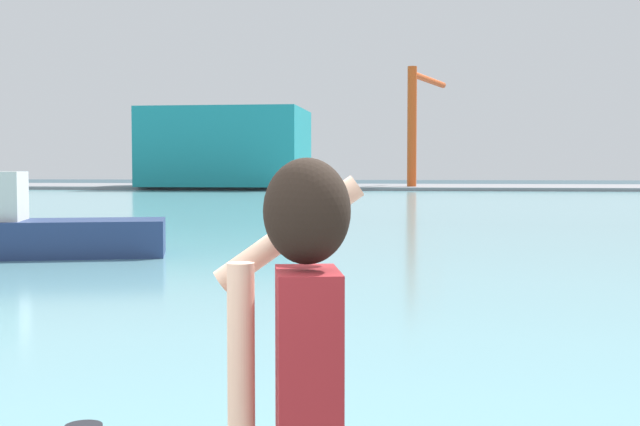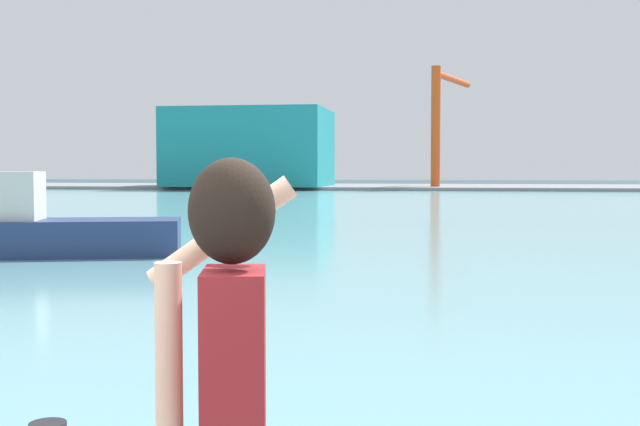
{
  "view_description": "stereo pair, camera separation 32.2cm",
  "coord_description": "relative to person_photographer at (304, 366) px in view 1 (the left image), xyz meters",
  "views": [
    {
      "loc": [
        1.14,
        -2.39,
        2.34
      ],
      "look_at": [
        -0.08,
        7.67,
        1.79
      ],
      "focal_mm": 46.39,
      "sensor_mm": 36.0,
      "label": 1
    },
    {
      "loc": [
        1.46,
        -2.35,
        2.34
      ],
      "look_at": [
        -0.08,
        7.67,
        1.79
      ],
      "focal_mm": 46.39,
      "sensor_mm": 36.0,
      "label": 2
    }
  ],
  "objects": [
    {
      "name": "ground_plane",
      "position": [
        -0.77,
        49.78,
        -1.7
      ],
      "size": [
        220.0,
        220.0,
        0.0
      ],
      "primitive_type": "plane",
      "color": "#334751"
    },
    {
      "name": "far_shore_dock",
      "position": [
        -0.77,
        91.78,
        -1.52
      ],
      "size": [
        140.0,
        20.0,
        0.37
      ],
      "primitive_type": "cube",
      "color": "gray",
      "rests_on": "ground_plane"
    },
    {
      "name": "person_photographer",
      "position": [
        0.0,
        0.0,
        0.0
      ],
      "size": [
        0.53,
        0.54,
        1.74
      ],
      "rotation": [
        0.0,
        0.0,
        1.78
      ],
      "color": "#2D3342",
      "rests_on": "quay_promenade"
    },
    {
      "name": "warehouse_left",
      "position": [
        -20.86,
        86.65,
        2.87
      ],
      "size": [
        17.05,
        12.99,
        8.42
      ],
      "primitive_type": "cube",
      "color": "teal",
      "rests_on": "far_shore_dock"
    },
    {
      "name": "port_crane",
      "position": [
        0.01,
        88.55,
        6.92
      ],
      "size": [
        4.41,
        13.13,
        12.79
      ],
      "color": "#D84C19",
      "rests_on": "far_shore_dock"
    },
    {
      "name": "harbor_water",
      "position": [
        -0.77,
        51.78,
        -1.69
      ],
      "size": [
        140.0,
        100.0,
        0.02
      ],
      "primitive_type": "cube",
      "color": "#6BA8B2",
      "rests_on": "ground_plane"
    }
  ]
}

